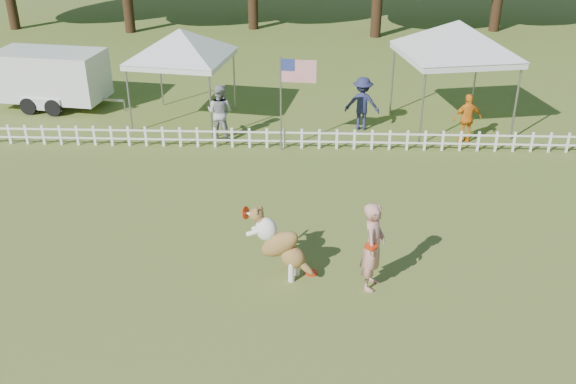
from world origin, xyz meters
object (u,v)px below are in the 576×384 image
object	(u,v)px
canopy_tent_left	(183,77)
spectator_c	(467,118)
canopy_tent_right	(453,76)
handler	(373,246)
flag_pole	(281,105)
spectator_b	(362,104)
spectator_a	(220,112)
dog	(281,244)
cargo_trailer	(51,79)
frisbee_on_turf	(311,273)

from	to	relation	value
canopy_tent_left	spectator_c	size ratio (longest dim) A/B	1.97
spectator_c	canopy_tent_right	bearing A→B (deg)	-90.07
handler	canopy_tent_left	world-z (taller)	canopy_tent_left
flag_pole	spectator_b	distance (m)	3.02
handler	canopy_tent_right	distance (m)	9.40
canopy_tent_right	flag_pole	distance (m)	5.57
canopy_tent_left	spectator_c	distance (m)	8.67
spectator_a	handler	bearing A→B (deg)	136.14
flag_pole	spectator_a	size ratio (longest dim) A/B	1.62
canopy_tent_left	flag_pole	xyz separation A→B (m)	(3.15, -2.29, -0.08)
dog	flag_pole	world-z (taller)	flag_pole
canopy_tent_right	spectator_a	distance (m)	7.12
canopy_tent_right	cargo_trailer	distance (m)	13.01
dog	cargo_trailer	bearing A→B (deg)	153.12
handler	spectator_c	world-z (taller)	handler
dog	canopy_tent_left	xyz separation A→B (m)	(-3.46, 8.60, 0.74)
handler	canopy_tent_right	xyz separation A→B (m)	(3.06, 8.86, 0.70)
flag_pole	spectator_c	xyz separation A→B (m)	(5.37, 0.83, -0.62)
spectator_a	canopy_tent_left	bearing A→B (deg)	-29.97
dog	canopy_tent_right	distance (m)	9.82
frisbee_on_turf	flag_pole	size ratio (longest dim) A/B	0.10
handler	dog	distance (m)	1.79
frisbee_on_turf	canopy_tent_right	xyz separation A→B (m)	(4.20, 8.47, 1.58)
dog	spectator_a	size ratio (longest dim) A/B	0.83
frisbee_on_turf	canopy_tent_right	size ratio (longest dim) A/B	0.08
frisbee_on_turf	cargo_trailer	bearing A→B (deg)	131.80
flag_pole	cargo_trailer	bearing A→B (deg)	161.28
spectator_c	cargo_trailer	bearing A→B (deg)	-22.28
cargo_trailer	spectator_c	bearing A→B (deg)	-3.33
handler	spectator_a	world-z (taller)	handler
flag_pole	handler	bearing A→B (deg)	-67.48
dog	canopy_tent_left	bearing A→B (deg)	135.37
frisbee_on_turf	spectator_b	distance (m)	8.20
frisbee_on_turf	dog	bearing A→B (deg)	-175.04
handler	frisbee_on_turf	size ratio (longest dim) A/B	6.84
flag_pole	spectator_c	world-z (taller)	flag_pole
canopy_tent_right	flag_pole	world-z (taller)	canopy_tent_right
flag_pole	spectator_c	distance (m)	5.47
canopy_tent_right	spectator_c	bearing A→B (deg)	-90.42
dog	canopy_tent_left	size ratio (longest dim) A/B	0.48
canopy_tent_left	frisbee_on_turf	bearing A→B (deg)	-55.53
handler	spectator_b	xyz separation A→B (m)	(0.34, 8.42, -0.07)
cargo_trailer	spectator_c	distance (m)	13.46
cargo_trailer	spectator_a	distance (m)	6.58
frisbee_on_turf	spectator_b	size ratio (longest dim) A/B	0.16
canopy_tent_right	spectator_c	xyz separation A→B (m)	(0.26, -1.38, -0.87)
canopy_tent_right	cargo_trailer	size ratio (longest dim) A/B	0.73
cargo_trailer	spectator_c	world-z (taller)	cargo_trailer
canopy_tent_left	canopy_tent_right	xyz separation A→B (m)	(8.26, -0.08, 0.16)
canopy_tent_right	spectator_c	distance (m)	1.65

